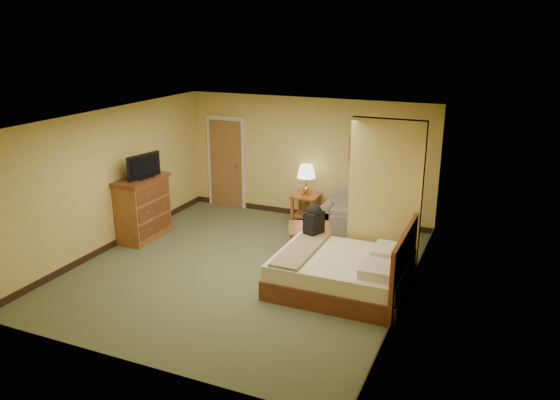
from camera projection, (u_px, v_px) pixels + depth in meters
The scene contains 17 objects.
floor at pixel (245, 269), 9.40m from camera, with size 6.00×6.00×0.00m, color #505638.
ceiling at pixel (242, 119), 8.61m from camera, with size 6.00×6.00×0.00m, color white.
back_wall at pixel (307, 159), 11.63m from camera, with size 5.50×0.02×2.60m, color #D0B658.
left_wall at pixel (110, 180), 10.04m from camera, with size 0.02×6.00×2.60m, color #D0B658.
right_wall at pixel (411, 219), 7.97m from camera, with size 0.02×6.00×2.60m, color #D0B658.
partition at pixel (385, 197), 9.01m from camera, with size 1.20×0.15×2.60m, color #D0B658.
door at pixel (226, 163), 12.42m from camera, with size 0.94×0.16×2.10m.
baseboard at pixel (306, 214), 12.00m from camera, with size 5.50×0.02×0.12m, color black.
loveseat at pixel (357, 219), 11.10m from camera, with size 1.50×0.70×0.76m.
side_table at pixel (306, 204), 11.56m from camera, with size 0.55×0.55×0.61m.
table_lamp at pixel (306, 172), 11.34m from camera, with size 0.39×0.39×0.64m.
coffee_table at pixel (309, 234), 10.02m from camera, with size 0.98×0.98×0.48m.
wall_picture at pixel (365, 150), 11.04m from camera, with size 0.70×0.04×0.55m.
dresser at pixel (143, 208), 10.60m from camera, with size 0.61×1.16×1.24m.
tv at pixel (144, 167), 10.31m from camera, with size 0.26×0.76×0.47m.
bed at pixel (345, 273), 8.54m from camera, with size 2.09×1.77×1.15m.
backpack at pixel (314, 219), 9.28m from camera, with size 0.31×0.38×0.56m.
Camera 1 is at (3.95, -7.66, 3.99)m, focal length 35.00 mm.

